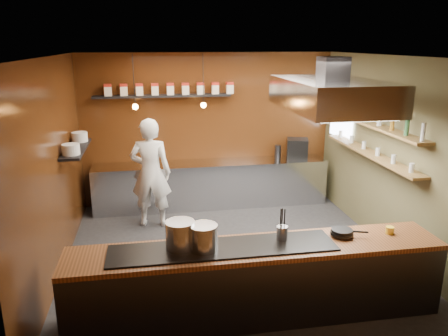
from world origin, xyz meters
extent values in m
plane|color=black|center=(0.00, 0.00, 0.00)|extent=(5.00, 5.00, 0.00)
plane|color=#3D1F0B|center=(0.00, 2.50, 1.50)|extent=(5.00, 0.00, 5.00)
plane|color=#3D1F0B|center=(-2.50, 0.00, 1.50)|extent=(0.00, 5.00, 5.00)
plane|color=brown|center=(2.50, 0.00, 1.50)|extent=(0.00, 5.00, 5.00)
plane|color=silver|center=(0.00, 0.00, 3.00)|extent=(5.00, 5.00, 0.00)
plane|color=white|center=(2.45, 1.70, 1.90)|extent=(0.00, 1.00, 1.00)
cube|color=silver|center=(0.00, 2.17, 0.45)|extent=(4.60, 0.65, 0.90)
cube|color=#38383D|center=(0.00, -1.60, 0.43)|extent=(4.40, 0.70, 0.86)
cube|color=brown|center=(0.00, -1.60, 0.89)|extent=(4.40, 0.72, 0.06)
cube|color=black|center=(-0.40, -1.60, 0.93)|extent=(2.60, 0.55, 0.02)
cube|color=black|center=(-0.90, 2.36, 2.20)|extent=(2.60, 0.26, 0.04)
cube|color=black|center=(-2.34, 1.00, 1.55)|extent=(0.30, 1.40, 0.04)
cube|color=olive|center=(2.34, 0.30, 1.92)|extent=(0.26, 2.80, 0.04)
cube|color=olive|center=(2.34, 0.30, 1.45)|extent=(0.26, 2.80, 0.04)
cube|color=#38383D|center=(1.30, -0.40, 2.85)|extent=(0.35, 0.35, 0.30)
cube|color=silver|center=(1.30, -0.40, 2.50)|extent=(1.20, 2.00, 0.40)
cube|color=white|center=(1.30, -0.40, 2.29)|extent=(1.00, 1.80, 0.02)
cylinder|color=black|center=(-1.40, 1.70, 2.55)|extent=(0.01, 0.01, 0.90)
sphere|color=orange|center=(-1.40, 1.70, 2.10)|extent=(0.10, 0.10, 0.10)
cylinder|color=black|center=(-0.20, 1.70, 2.55)|extent=(0.01, 0.01, 0.90)
sphere|color=orange|center=(-0.20, 1.70, 2.10)|extent=(0.10, 0.10, 0.10)
cube|color=beige|center=(-1.90, 2.36, 2.31)|extent=(0.13, 0.13, 0.17)
cube|color=#B52216|center=(-1.90, 2.36, 2.42)|extent=(0.13, 0.13, 0.05)
cube|color=beige|center=(-1.61, 2.36, 2.31)|extent=(0.13, 0.13, 0.17)
cube|color=#B52216|center=(-1.61, 2.36, 2.42)|extent=(0.13, 0.13, 0.05)
cube|color=beige|center=(-1.32, 2.36, 2.31)|extent=(0.13, 0.13, 0.17)
cube|color=#B52216|center=(-1.32, 2.36, 2.42)|extent=(0.14, 0.13, 0.05)
cube|color=beige|center=(-1.04, 2.36, 2.31)|extent=(0.13, 0.13, 0.17)
cube|color=#B52216|center=(-1.04, 2.36, 2.42)|extent=(0.13, 0.13, 0.05)
cube|color=beige|center=(-0.75, 2.36, 2.31)|extent=(0.13, 0.13, 0.17)
cube|color=#B52216|center=(-0.75, 2.36, 2.42)|extent=(0.14, 0.13, 0.05)
cube|color=beige|center=(-0.46, 2.36, 2.31)|extent=(0.13, 0.13, 0.17)
cube|color=#B52216|center=(-0.46, 2.36, 2.42)|extent=(0.14, 0.13, 0.05)
cube|color=beige|center=(-0.18, 2.36, 2.31)|extent=(0.13, 0.13, 0.17)
cube|color=#B52216|center=(-0.18, 2.36, 2.42)|extent=(0.14, 0.13, 0.05)
cube|color=beige|center=(0.11, 2.36, 2.31)|extent=(0.13, 0.13, 0.17)
cube|color=#B52216|center=(0.11, 2.36, 2.42)|extent=(0.14, 0.13, 0.05)
cube|color=beige|center=(0.40, 2.36, 2.31)|extent=(0.13, 0.13, 0.17)
cube|color=#B52216|center=(0.40, 2.36, 2.42)|extent=(0.14, 0.13, 0.05)
cylinder|color=silver|center=(-2.34, 0.55, 1.65)|extent=(0.26, 0.26, 0.16)
cylinder|color=silver|center=(-2.34, 1.45, 1.65)|extent=(0.26, 0.26, 0.16)
cylinder|color=silver|center=(2.34, -1.00, 2.06)|extent=(0.06, 0.06, 0.24)
cylinder|color=#2D5933|center=(2.34, -0.63, 2.06)|extent=(0.06, 0.06, 0.24)
cylinder|color=#8C601E|center=(2.34, -0.26, 2.06)|extent=(0.06, 0.06, 0.24)
cylinder|color=silver|center=(2.34, 0.11, 2.06)|extent=(0.06, 0.06, 0.24)
cylinder|color=#2D5933|center=(2.34, 0.49, 2.06)|extent=(0.06, 0.06, 0.24)
cylinder|color=#8C601E|center=(2.34, 0.86, 2.06)|extent=(0.06, 0.06, 0.24)
cylinder|color=silver|center=(2.34, 1.23, 2.06)|extent=(0.06, 0.06, 0.24)
cylinder|color=#2D5933|center=(2.34, 1.60, 2.06)|extent=(0.06, 0.06, 0.24)
cylinder|color=silver|center=(2.34, -0.85, 1.53)|extent=(0.07, 0.07, 0.13)
cylinder|color=silver|center=(2.34, -0.39, 1.53)|extent=(0.07, 0.07, 0.13)
cylinder|color=silver|center=(2.34, 0.07, 1.53)|extent=(0.07, 0.07, 0.13)
cylinder|color=silver|center=(2.34, 0.53, 1.53)|extent=(0.07, 0.07, 0.13)
cylinder|color=silver|center=(2.34, 0.99, 1.53)|extent=(0.07, 0.07, 0.13)
cylinder|color=silver|center=(2.34, 1.45, 1.53)|extent=(0.07, 0.07, 0.13)
cylinder|color=#B1B3B8|center=(-0.88, -1.54, 1.10)|extent=(0.37, 0.37, 0.32)
cylinder|color=#B2B5B9|center=(-0.63, -1.62, 1.09)|extent=(0.37, 0.37, 0.30)
cylinder|color=#B9BCC1|center=(0.32, -1.52, 1.02)|extent=(0.15, 0.15, 0.17)
cylinder|color=black|center=(1.08, -1.51, 0.96)|extent=(0.28, 0.28, 0.03)
cylinder|color=black|center=(1.08, -1.51, 0.99)|extent=(0.26, 0.26, 0.03)
cylinder|color=black|center=(1.28, -1.58, 0.99)|extent=(0.18, 0.08, 0.02)
cylinder|color=yellow|center=(1.69, -1.54, 0.96)|extent=(0.11, 0.11, 0.09)
cube|color=black|center=(1.76, 2.17, 1.10)|extent=(0.50, 0.49, 0.41)
imported|color=white|center=(-1.19, 1.37, 0.98)|extent=(0.78, 0.58, 1.95)
camera|label=1|loc=(-1.15, -6.06, 3.19)|focal=35.00mm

